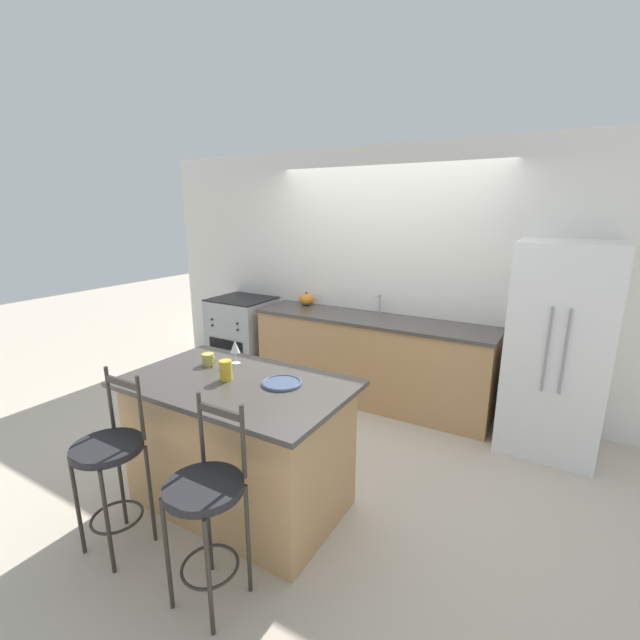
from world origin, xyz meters
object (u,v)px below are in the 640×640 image
Objects in this scene: wine_glass at (235,347)px; pumpkin_decoration at (306,299)px; refrigerator at (556,349)px; tumbler_cup at (226,370)px; dinner_plate at (282,383)px; coffee_mug at (208,359)px; bar_stool_near at (111,463)px; bar_stool_far at (207,505)px; oven_range at (244,335)px.

pumpkin_decoration is (-0.60, 1.95, -0.06)m from wine_glass.
refrigerator is 13.17× the size of tumbler_cup.
refrigerator reaches higher than tumbler_cup.
coffee_mug reaches higher than dinner_plate.
refrigerator is 2.76m from tumbler_cup.
tumbler_cup is (-0.37, -0.13, 0.06)m from dinner_plate.
tumbler_cup is (0.31, 0.69, 0.42)m from bar_stool_near.
refrigerator is 2.42m from dinner_plate.
bar_stool_far is 0.89m from dinner_plate.
dinner_plate is at bearing -2.00° from coffee_mug.
wine_glass reaches higher than tumbler_cup.
bar_stool_far reaches higher than wine_glass.
oven_range is 3.62× the size of dinner_plate.
wine_glass reaches higher than dinner_plate.
bar_stool_far reaches higher than coffee_mug.
refrigerator reaches higher than bar_stool_near.
wine_glass is at bearing 80.96° from bar_stool_near.
refrigerator is 10.07× the size of wine_glass.
wine_glass is 0.22m from coffee_mug.
refrigerator is at bearing 39.80° from coffee_mug.
pumpkin_decoration reaches higher than tumbler_cup.
dinner_plate is at bearing -44.25° from oven_range.
refrigerator is at bearing 46.34° from tumbler_cup.
pumpkin_decoration reaches higher than oven_range.
bar_stool_far is 0.92m from tumbler_cup.
refrigerator reaches higher than dinner_plate.
coffee_mug is at bearing -55.80° from oven_range.
pumpkin_decoration is (-2.66, 0.23, 0.10)m from refrigerator.
bar_stool_near is 0.77m from bar_stool_far.
bar_stool_far reaches higher than tumbler_cup.
bar_stool_near is 0.93m from coffee_mug.
bar_stool_far is at bearing -67.37° from pumpkin_decoration.
bar_stool_near is (1.28, -2.72, 0.10)m from oven_range.
bar_stool_near is 8.20× the size of tumbler_cup.
bar_stool_near is 0.86m from tumbler_cup.
bar_stool_near is at bearing -129.49° from refrigerator.
refrigerator is 1.61× the size of bar_stool_far.
bar_stool_near and bar_stool_far have the same top height.
coffee_mug is (-0.77, 0.83, 0.39)m from bar_stool_far.
oven_range is 2.33m from coffee_mug.
oven_range is 3.01m from bar_stool_near.
tumbler_cup reaches higher than oven_range.
dinner_plate is 1.53× the size of pumpkin_decoration.
tumbler_cup is 2.35m from pumpkin_decoration.
tumbler_cup is (0.16, -0.28, -0.06)m from wine_glass.
bar_stool_far is (-1.44, -2.67, -0.31)m from refrigerator.
pumpkin_decoration reaches higher than dinner_plate.
pumpkin_decoration is (-0.44, 2.92, 0.42)m from bar_stool_near.
bar_stool_near is 1.12m from dinner_plate.
tumbler_cup is at bearing 65.89° from bar_stool_near.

